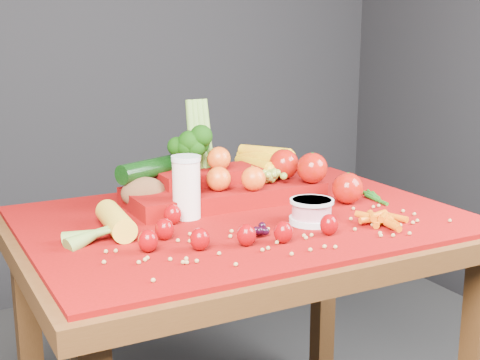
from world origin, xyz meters
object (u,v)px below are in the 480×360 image
milk_glass (186,185)px  produce_mound (233,179)px  yogurt_bowl (312,210)px  table (244,257)px

milk_glass → produce_mound: size_ratio=0.26×
milk_glass → yogurt_bowl: (0.24, -0.18, -0.05)m
yogurt_bowl → milk_glass: bearing=143.6°
table → milk_glass: size_ratio=7.14×
table → produce_mound: size_ratio=1.84×
yogurt_bowl → produce_mound: produce_mound is taller
produce_mound → table: bearing=-107.9°
yogurt_bowl → produce_mound: size_ratio=0.18×
milk_glass → yogurt_bowl: size_ratio=1.44×
table → produce_mound: produce_mound is taller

